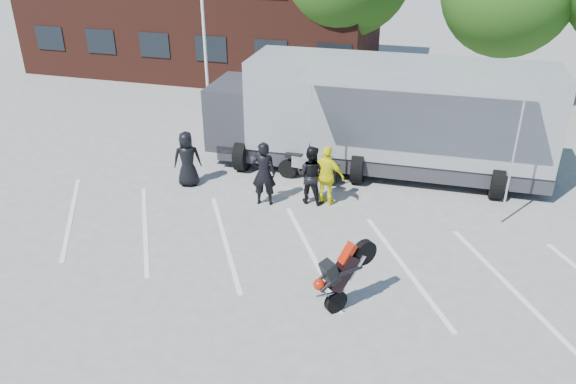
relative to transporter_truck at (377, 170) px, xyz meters
The scene contains 10 objects.
ground 6.77m from the transporter_truck, 99.47° to the right, with size 100.00×100.00×0.00m, color #9D9E99.
parking_bay_lines 5.79m from the transporter_truck, 101.10° to the right, with size 18.00×5.00×0.01m, color white.
office_building 16.25m from the transporter_truck, 134.47° to the left, with size 18.00×8.00×7.00m, color #451E16.
transporter_truck is the anchor object (origin of this frame).
parked_motorcycle 2.55m from the transporter_truck, 143.67° to the right, with size 0.71×2.13×1.12m, color #A9A9AE, non-canonical shape.
stunt_bike_rider 7.39m from the transporter_truck, 85.72° to the right, with size 0.72×1.53×1.80m, color black, non-canonical shape.
spectator_leather_a 6.42m from the transporter_truck, 153.65° to the right, with size 0.88×0.57×1.80m, color black.
spectator_leather_b 4.60m from the transporter_truck, 131.22° to the right, with size 0.72×0.48×1.99m, color black.
spectator_leather_c 3.45m from the transporter_truck, 119.70° to the right, with size 0.88×0.69×1.81m, color black.
spectator_hivis 3.25m from the transporter_truck, 111.56° to the right, with size 1.09×0.45×1.86m, color #FFFB0D.
Camera 1 is at (3.00, -10.93, 7.97)m, focal length 35.00 mm.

